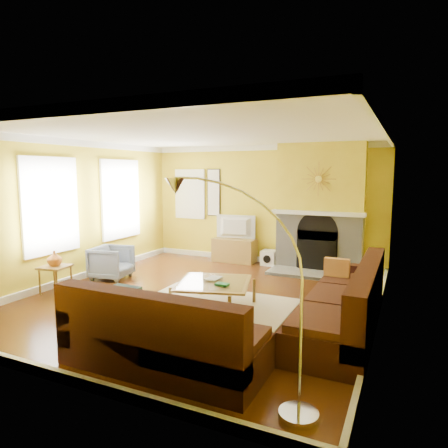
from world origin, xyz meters
The scene contains 27 objects.
floor centered at (0.00, 0.00, -0.01)m, with size 5.50×6.00×0.02m, color #603214.
ceiling centered at (0.00, 0.00, 2.71)m, with size 5.50×6.00×0.02m, color white.
wall_back centered at (0.00, 3.01, 1.35)m, with size 5.50×0.02×2.70m, color gold.
wall_front centered at (0.00, -3.01, 1.35)m, with size 5.50×0.02×2.70m, color gold.
wall_left centered at (-2.76, 0.00, 1.35)m, with size 0.02×6.00×2.70m, color gold.
wall_right centered at (2.76, 0.00, 1.35)m, with size 0.02×6.00×2.70m, color gold.
baseboard centered at (0.00, 0.00, 0.06)m, with size 5.50×6.00×0.12m, color white, non-canonical shape.
crown_molding centered at (0.00, 0.00, 2.64)m, with size 5.50×6.00×0.12m, color white, non-canonical shape.
window_left_near centered at (-2.72, 1.30, 1.50)m, with size 0.06×1.22×1.72m, color white.
window_left_far centered at (-2.72, -0.60, 1.50)m, with size 0.06×1.22×1.72m, color white.
window_back centered at (-1.90, 2.96, 1.55)m, with size 0.82×0.06×1.22m, color white.
wall_art centered at (-1.25, 2.97, 1.60)m, with size 0.34×0.04×1.14m, color white.
fireplace centered at (1.35, 2.80, 1.35)m, with size 1.80×0.40×2.70m, color #999690, non-canonical shape.
mantel centered at (1.35, 2.56, 1.25)m, with size 1.92×0.22×0.08m, color white.
hearth centered at (1.35, 2.25, 0.03)m, with size 1.80×0.70×0.06m, color #999690.
sunburst centered at (1.35, 2.57, 1.95)m, with size 0.70×0.04×0.70m, color olive, non-canonical shape.
rug centered at (0.35, -0.30, 0.01)m, with size 2.40×1.80×0.02m, color beige.
sectional_sofa centered at (1.20, -0.85, 0.45)m, with size 3.10×3.70×0.90m, color #381912, non-canonical shape.
coffee_table centered at (0.40, -0.35, 0.21)m, with size 1.07×1.07×0.42m, color white, non-canonical shape.
media_console centered at (-0.60, 2.75, 0.27)m, with size 1.00×0.45×0.55m, color olive.
tv centered at (-0.60, 2.75, 0.82)m, with size 0.94×0.12×0.54m, color black.
subwoofer centered at (0.25, 2.78, 0.17)m, with size 0.33×0.33×0.33m, color white.
armchair centered at (-2.20, 0.35, 0.32)m, with size 0.69×0.71×0.64m, color slate.
side_table centered at (-2.40, -0.85, 0.25)m, with size 0.45×0.45×0.49m, color olive, non-canonical shape.
vase centered at (-2.40, -0.85, 0.62)m, with size 0.25×0.25×0.26m, color #C66B22.
book centered at (0.24, -0.24, 0.44)m, with size 0.20×0.27×0.03m, color white.
arc_lamp centered at (1.75, -2.55, 1.02)m, with size 1.30×0.36×2.03m, color silver, non-canonical shape.
Camera 1 is at (3.06, -5.69, 2.09)m, focal length 32.00 mm.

